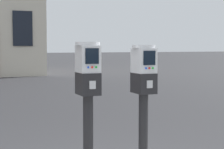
% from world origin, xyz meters
% --- Properties ---
extents(parking_meter_near_kerb, '(0.23, 0.26, 1.30)m').
position_xyz_m(parking_meter_near_kerb, '(-0.07, -0.27, 1.04)').
color(parking_meter_near_kerb, black).
rests_on(parking_meter_near_kerb, sidewalk_slab).
extents(parking_meter_twin_adjacent, '(0.23, 0.26, 1.28)m').
position_xyz_m(parking_meter_twin_adjacent, '(0.50, -0.27, 1.02)').
color(parking_meter_twin_adjacent, black).
rests_on(parking_meter_twin_adjacent, sidewalk_slab).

